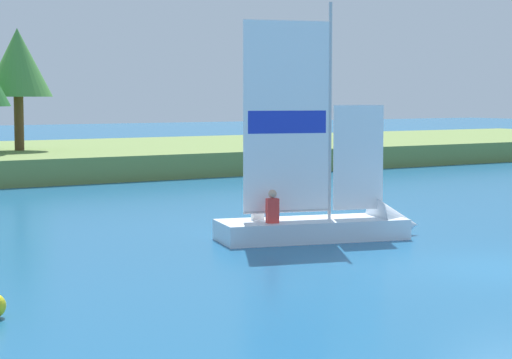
# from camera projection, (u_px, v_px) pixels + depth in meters

# --- Properties ---
(ground_plane) EXTENTS (200.00, 200.00, 0.00)m
(ground_plane) POSITION_uv_depth(u_px,v_px,m) (507.00, 269.00, 19.23)
(ground_plane) COLOR #195684
(shore_bank) EXTENTS (80.00, 15.73, 1.05)m
(shore_bank) POSITION_uv_depth(u_px,v_px,m) (19.00, 160.00, 44.24)
(shore_bank) COLOR olive
(shore_bank) RESTS_ON ground
(shoreline_tree_midright) EXTENTS (3.04, 3.04, 5.45)m
(shoreline_tree_midright) POSITION_uv_depth(u_px,v_px,m) (18.00, 63.00, 42.45)
(shoreline_tree_midright) COLOR brown
(shoreline_tree_midright) RESTS_ON shore_bank
(sailboat) EXTENTS (5.35, 2.79, 6.19)m
(sailboat) POSITION_uv_depth(u_px,v_px,m) (342.00, 220.00, 23.38)
(sailboat) COLOR silver
(sailboat) RESTS_ON ground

